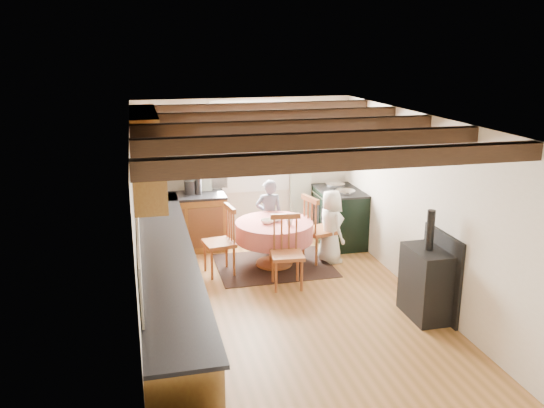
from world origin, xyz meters
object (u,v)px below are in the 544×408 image
object	(u,v)px
aga_range	(339,216)
cast_iron_stove	(427,265)
chair_right	(320,228)
chair_near	(287,253)
cup	(289,222)
chair_left	(219,241)
child_right	(331,226)
child_far	(269,216)
dining_table	(274,244)

from	to	relation	value
aga_range	cast_iron_stove	world-z (taller)	cast_iron_stove
chair_right	chair_near	bearing A→B (deg)	123.29
cup	chair_left	bearing A→B (deg)	174.40
aga_range	child_right	world-z (taller)	child_right
chair_left	child_right	xyz separation A→B (m)	(1.73, 0.07, 0.06)
chair_near	chair_right	distance (m)	1.12
chair_near	child_far	bearing A→B (deg)	92.82
chair_left	aga_range	bearing A→B (deg)	102.15
dining_table	chair_left	distance (m)	0.87
cast_iron_stove	aga_range	bearing A→B (deg)	92.29
chair_left	chair_right	xyz separation A→B (m)	(1.58, 0.16, 0.02)
chair_right	dining_table	bearing A→B (deg)	79.10
cast_iron_stove	child_right	distance (m)	2.07
dining_table	cup	distance (m)	0.48
chair_near	aga_range	bearing A→B (deg)	55.32
dining_table	chair_right	bearing A→B (deg)	4.44
aga_range	child_far	bearing A→B (deg)	-175.89
chair_near	child_right	bearing A→B (deg)	46.59
chair_near	chair_left	distance (m)	1.08
dining_table	child_far	world-z (taller)	child_far
chair_right	child_far	bearing A→B (deg)	33.37
child_right	dining_table	bearing A→B (deg)	78.53
chair_near	chair_right	size ratio (longest dim) A/B	0.96
cast_iron_stove	cup	size ratio (longest dim) A/B	13.49
chair_near	cast_iron_stove	xyz separation A→B (m)	(1.41, -1.24, 0.18)
cast_iron_stove	child_right	xyz separation A→B (m)	(-0.52, 2.01, -0.12)
chair_right	cast_iron_stove	distance (m)	2.20
cast_iron_stove	chair_right	bearing A→B (deg)	107.85
dining_table	cast_iron_stove	bearing A→B (deg)	-55.36
chair_near	cast_iron_stove	distance (m)	1.89
chair_near	cast_iron_stove	bearing A→B (deg)	-35.19
chair_left	cup	bearing A→B (deg)	75.53
dining_table	chair_right	world-z (taller)	chair_right
child_far	child_right	bearing A→B (deg)	145.99
chair_left	child_right	bearing A→B (deg)	83.59
aga_range	child_far	distance (m)	1.23
chair_right	cup	distance (m)	0.65
dining_table	chair_near	size ratio (longest dim) A/B	1.15
dining_table	cast_iron_stove	world-z (taller)	cast_iron_stove
aga_range	dining_table	bearing A→B (deg)	-150.76
chair_left	cast_iron_stove	world-z (taller)	cast_iron_stove
chair_right	cup	size ratio (longest dim) A/B	10.39
dining_table	cast_iron_stove	distance (m)	2.49
chair_near	cup	bearing A→B (deg)	78.36
cast_iron_stove	child_far	world-z (taller)	cast_iron_stove
chair_left	cup	size ratio (longest dim) A/B	10.06
dining_table	child_right	bearing A→B (deg)	-1.57
aga_range	cast_iron_stove	size ratio (longest dim) A/B	0.76
chair_left	aga_range	distance (m)	2.29
dining_table	cast_iron_stove	size ratio (longest dim) A/B	0.85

